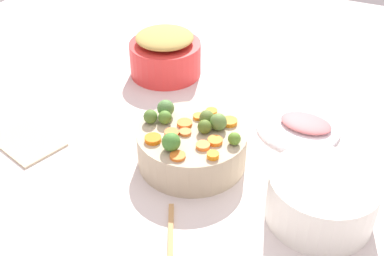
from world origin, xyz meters
name	(u,v)px	position (x,y,z in m)	size (l,w,h in m)	color
tabletop	(209,157)	(0.00, 0.00, 0.01)	(2.40, 2.40, 0.02)	silver
serving_bowl_carrots	(192,147)	(-0.03, -0.04, 0.07)	(0.26, 0.26, 0.09)	#BDAC8C
metal_pot	(165,59)	(-0.29, 0.32, 0.07)	(0.22, 0.22, 0.10)	red
stuffing_mound	(165,37)	(-0.29, 0.32, 0.14)	(0.18, 0.18, 0.04)	tan
carrot_slice_0	(185,123)	(-0.06, -0.03, 0.11)	(0.04, 0.04, 0.01)	orange
carrot_slice_1	(199,117)	(-0.04, 0.01, 0.11)	(0.03, 0.03, 0.01)	orange
carrot_slice_2	(213,155)	(0.05, -0.11, 0.12)	(0.03, 0.03, 0.01)	orange
carrot_slice_3	(172,133)	(-0.07, -0.07, 0.11)	(0.03, 0.03, 0.01)	orange
carrot_slice_4	(178,156)	(-0.02, -0.14, 0.11)	(0.03, 0.03, 0.01)	orange
carrot_slice_5	(229,122)	(0.04, 0.02, 0.12)	(0.04, 0.04, 0.01)	orange
carrot_slice_6	(185,132)	(-0.04, -0.06, 0.11)	(0.03, 0.03, 0.01)	orange
carrot_slice_7	(215,141)	(0.04, -0.06, 0.12)	(0.03, 0.03, 0.01)	orange
carrot_slice_8	(211,112)	(-0.02, 0.05, 0.12)	(0.03, 0.03, 0.01)	orange
carrot_slice_9	(153,139)	(-0.09, -0.11, 0.12)	(0.04, 0.04, 0.01)	orange
carrot_slice_10	(203,146)	(0.02, -0.09, 0.12)	(0.03, 0.03, 0.01)	orange
brussels_sprout_0	(206,118)	(-0.01, 0.00, 0.13)	(0.04, 0.04, 0.04)	#58702F
brussels_sprout_1	(165,117)	(-0.10, -0.04, 0.13)	(0.03, 0.03, 0.03)	#51802E
brussels_sprout_2	(166,108)	(-0.11, -0.01, 0.13)	(0.04, 0.04, 0.04)	#507E3E
brussels_sprout_3	(171,142)	(-0.04, -0.12, 0.13)	(0.04, 0.04, 0.04)	#427F2F
brussels_sprout_4	(234,139)	(0.08, -0.05, 0.13)	(0.03, 0.03, 0.03)	#578429
brussels_sprout_5	(218,122)	(0.02, -0.01, 0.13)	(0.04, 0.04, 0.04)	#5C803C
brussels_sprout_6	(204,127)	(0.00, -0.03, 0.13)	(0.03, 0.03, 0.03)	#4F6B25
brussels_sprout_7	(150,117)	(-0.13, -0.05, 0.13)	(0.03, 0.03, 0.03)	#4E732D
casserole_dish	(321,198)	(0.29, -0.09, 0.07)	(0.23, 0.23, 0.11)	white
ham_plate	(298,127)	(0.17, 0.20, 0.03)	(0.22, 0.22, 0.01)	white
ham_slice_main	(306,123)	(0.19, 0.21, 0.04)	(0.14, 0.10, 0.02)	#D16E70
dish_towel	(27,141)	(-0.44, -0.15, 0.02)	(0.18, 0.13, 0.01)	#C5B393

